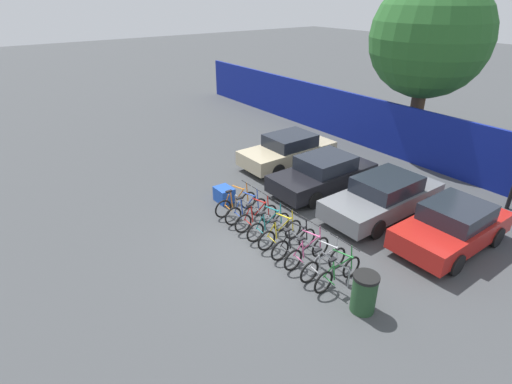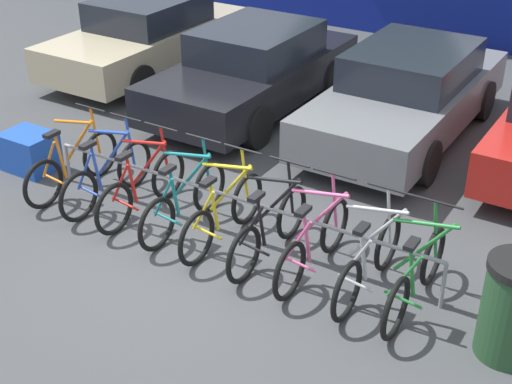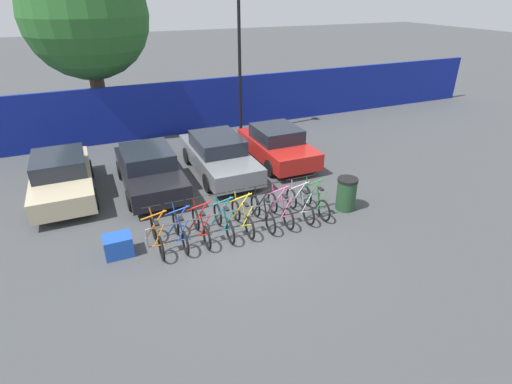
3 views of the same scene
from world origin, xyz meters
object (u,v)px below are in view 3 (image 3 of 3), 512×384
at_px(bicycle_yellow, 243,217).
at_px(bicycle_silver, 300,205).
at_px(bicycle_green, 315,201).
at_px(bicycle_black, 263,213).
at_px(bicycle_red, 201,227).
at_px(lamp_post, 239,38).
at_px(bicycle_pink, 280,209).
at_px(car_red, 277,145).
at_px(car_black, 149,169).
at_px(tree_behind_hoarding, 85,16).
at_px(bicycle_orange, 157,236).
at_px(bike_rack, 240,211).
at_px(bicycle_teal, 224,222).
at_px(trash_bin, 346,194).
at_px(car_grey, 219,155).
at_px(cargo_crate, 118,245).
at_px(car_beige, 62,176).
at_px(bicycle_blue, 180,231).

bearing_deg(bicycle_yellow, bicycle_silver, 0.24).
bearing_deg(bicycle_green, bicycle_black, 179.46).
bearing_deg(bicycle_red, lamp_post, 62.46).
height_order(bicycle_pink, car_red, car_red).
distance_m(car_black, lamp_post, 7.47).
bearing_deg(tree_behind_hoarding, bicycle_green, -64.42).
distance_m(bicycle_orange, bicycle_pink, 3.60).
bearing_deg(car_red, bike_rack, -128.43).
height_order(bicycle_teal, car_red, car_red).
distance_m(bicycle_orange, trash_bin, 5.79).
bearing_deg(bicycle_silver, car_grey, 104.08).
bearing_deg(cargo_crate, bicycle_pink, -1.65).
xyz_separation_m(bicycle_black, bicycle_pink, (0.57, 0.00, 0.00)).
bearing_deg(bicycle_yellow, bicycle_teal, -179.76).
bearing_deg(tree_behind_hoarding, bicycle_pink, -69.71).
distance_m(bicycle_red, bicycle_green, 3.59).
relative_size(bike_rack, lamp_post, 0.69).
bearing_deg(bicycle_orange, car_grey, 48.94).
relative_size(bicycle_orange, car_grey, 0.37).
relative_size(bike_rack, bicycle_black, 3.11).
relative_size(car_beige, lamp_post, 0.56).
height_order(bicycle_blue, car_red, car_red).
xyz_separation_m(bicycle_red, tree_behind_hoarding, (-1.57, 10.77, 4.73)).
height_order(car_beige, car_red, same).
height_order(bicycle_blue, car_beige, car_beige).
bearing_deg(car_red, car_beige, 178.67).
xyz_separation_m(bicycle_blue, bicycle_yellow, (1.80, 0.00, 0.00)).
height_order(lamp_post, tree_behind_hoarding, tree_behind_hoarding).
height_order(car_grey, lamp_post, lamp_post).
relative_size(bike_rack, cargo_crate, 7.60).
xyz_separation_m(bicycle_orange, bicycle_black, (3.04, 0.00, 0.00)).
xyz_separation_m(bicycle_orange, bicycle_silver, (4.26, 0.00, 0.00)).
relative_size(bicycle_green, car_grey, 0.37).
xyz_separation_m(bicycle_silver, car_beige, (-6.47, 4.28, 0.31)).
height_order(bicycle_pink, cargo_crate, bicycle_pink).
bearing_deg(bicycle_silver, bicycle_black, 177.77).
xyz_separation_m(bicycle_pink, tree_behind_hoarding, (-3.98, 10.77, 4.73)).
height_order(bicycle_pink, car_beige, car_beige).
distance_m(bicycle_green, car_red, 4.18).
xyz_separation_m(lamp_post, trash_bin, (0.26, -8.16, -3.71)).
relative_size(bicycle_black, tree_behind_hoarding, 0.22).
xyz_separation_m(bike_rack, bicycle_orange, (-2.39, -0.15, -0.12)).
height_order(bicycle_orange, tree_behind_hoarding, tree_behind_hoarding).
bearing_deg(bicycle_teal, bicycle_yellow, -3.64).
height_order(bicycle_black, tree_behind_hoarding, tree_behind_hoarding).
bearing_deg(car_beige, bicycle_blue, -56.54).
bearing_deg(bicycle_teal, bicycle_blue, 176.36).
relative_size(bicycle_orange, bicycle_black, 1.00).
bearing_deg(car_red, car_grey, -178.15).
height_order(bike_rack, bicycle_black, bicycle_black).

